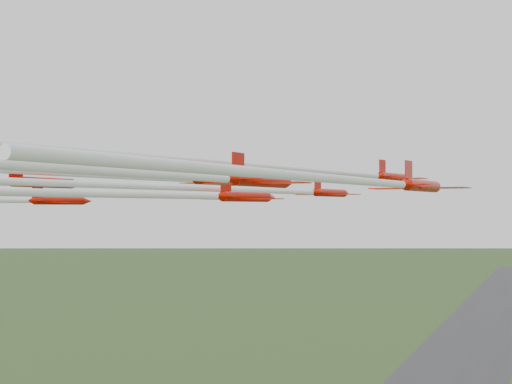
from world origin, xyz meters
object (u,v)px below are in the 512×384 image
at_px(jet_lead, 269,191).
at_px(jet_row3_right, 372,182).
at_px(jet_row3_mid, 145,195).
at_px(jet_row2_right, 314,171).
at_px(jet_row4_right, 153,174).
at_px(jet_row2_left, 133,177).

xyz_separation_m(jet_lead, jet_row3_right, (21.77, -32.53, -0.19)).
xyz_separation_m(jet_lead, jet_row3_mid, (-0.70, -29.47, -0.99)).
bearing_deg(jet_row2_right, jet_lead, 134.69).
bearing_deg(jet_row4_right, jet_row3_right, 61.00).
bearing_deg(jet_row2_left, jet_row2_right, -4.10).
bearing_deg(jet_row2_right, jet_row3_mid, -132.20).
xyz_separation_m(jet_row2_right, jet_row4_right, (-1.66, -27.72, -1.47)).
bearing_deg(jet_row3_right, jet_row2_left, 158.40).
height_order(jet_row3_mid, jet_row3_right, jet_row3_right).
bearing_deg(jet_row4_right, jet_row2_left, 131.33).
distance_m(jet_lead, jet_row3_right, 39.15).
xyz_separation_m(jet_lead, jet_row2_left, (-12.14, -13.76, 1.49)).
relative_size(jet_row2_left, jet_row3_right, 1.23).
xyz_separation_m(jet_row3_mid, jet_row3_right, (22.47, -3.07, 0.80)).
distance_m(jet_row2_right, jet_row3_right, 15.80).
relative_size(jet_lead, jet_row3_mid, 1.02).
distance_m(jet_lead, jet_row2_left, 18.41).
bearing_deg(jet_lead, jet_row3_right, -46.35).
distance_m(jet_row2_left, jet_row2_right, 25.58).
distance_m(jet_row3_mid, jet_row3_right, 22.69).
xyz_separation_m(jet_row2_right, jet_row3_right, (9.02, -12.86, -1.65)).
bearing_deg(jet_row2_right, jet_row3_right, -43.23).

